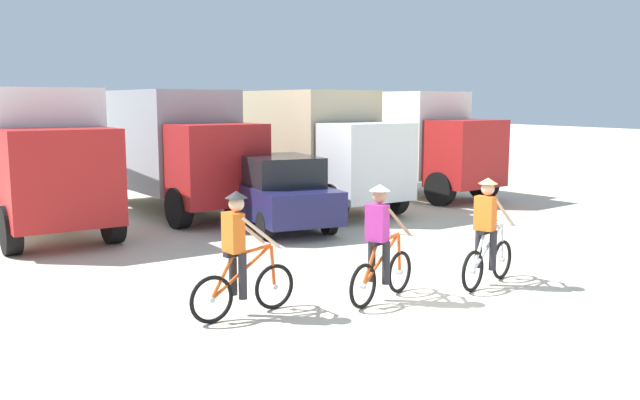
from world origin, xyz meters
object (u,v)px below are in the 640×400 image
object	(u,v)px
box_truck_avon_van	(33,151)
cyclist_near_camera	(487,236)
box_truck_grey_hauler	(170,144)
cyclist_orange_shirt	(240,259)
box_truck_white_box	(399,137)
cyclist_cowboy_hat	(380,247)
box_truck_tan_camper	(305,142)
sedan_parked	(278,192)

from	to	relation	value
box_truck_avon_van	cyclist_near_camera	xyz separation A→B (m)	(6.00, -9.11, -1.03)
box_truck_grey_hauler	cyclist_orange_shirt	xyz separation A→B (m)	(-1.88, -9.88, -1.03)
box_truck_white_box	cyclist_near_camera	world-z (taller)	box_truck_white_box
cyclist_orange_shirt	box_truck_grey_hauler	bearing A→B (deg)	79.22
box_truck_white_box	cyclist_near_camera	xyz separation A→B (m)	(-5.35, -10.15, -1.03)
cyclist_cowboy_hat	cyclist_near_camera	size ratio (longest dim) A/B	1.00
box_truck_avon_van	cyclist_cowboy_hat	world-z (taller)	box_truck_avon_van
box_truck_avon_van	cyclist_orange_shirt	xyz separation A→B (m)	(1.80, -8.68, -1.03)
box_truck_tan_camper	box_truck_white_box	distance (m)	4.11
box_truck_white_box	cyclist_near_camera	size ratio (longest dim) A/B	3.88
box_truck_grey_hauler	box_truck_tan_camper	xyz separation A→B (m)	(3.68, -1.10, 0.00)
box_truck_grey_hauler	cyclist_orange_shirt	bearing A→B (deg)	-100.78
box_truck_white_box	box_truck_grey_hauler	bearing A→B (deg)	178.84
box_truck_white_box	cyclist_orange_shirt	size ratio (longest dim) A/B	3.88
box_truck_white_box	box_truck_tan_camper	bearing A→B (deg)	-166.64
box_truck_tan_camper	cyclist_orange_shirt	size ratio (longest dim) A/B	3.84
cyclist_orange_shirt	cyclist_cowboy_hat	distance (m)	2.19
box_truck_grey_hauler	cyclist_orange_shirt	distance (m)	10.11
box_truck_avon_van	box_truck_tan_camper	distance (m)	7.35
box_truck_grey_hauler	sedan_parked	distance (m)	4.31
box_truck_avon_van	cyclist_orange_shirt	world-z (taller)	box_truck_avon_van
box_truck_grey_hauler	cyclist_near_camera	bearing A→B (deg)	-77.30
box_truck_avon_van	sedan_parked	size ratio (longest dim) A/B	1.60
box_truck_grey_hauler	cyclist_near_camera	xyz separation A→B (m)	(2.32, -10.30, -1.03)
cyclist_cowboy_hat	cyclist_near_camera	distance (m)	2.04
box_truck_grey_hauler	cyclist_cowboy_hat	xyz separation A→B (m)	(0.29, -10.18, -1.03)
cyclist_near_camera	box_truck_grey_hauler	bearing A→B (deg)	102.70
sedan_parked	cyclist_orange_shirt	bearing A→B (deg)	-119.51
box_truck_grey_hauler	sedan_parked	xyz separation A→B (m)	(1.49, -3.92, -0.99)
box_truck_tan_camper	box_truck_white_box	xyz separation A→B (m)	(3.99, 0.95, 0.00)
box_truck_white_box	cyclist_orange_shirt	xyz separation A→B (m)	(-9.55, -9.72, -1.03)
box_truck_white_box	cyclist_orange_shirt	distance (m)	13.67
sedan_parked	cyclist_cowboy_hat	world-z (taller)	cyclist_cowboy_hat
sedan_parked	cyclist_orange_shirt	distance (m)	6.85
sedan_parked	cyclist_orange_shirt	size ratio (longest dim) A/B	2.38
box_truck_avon_van	cyclist_cowboy_hat	distance (m)	9.88
box_truck_white_box	cyclist_cowboy_hat	bearing A→B (deg)	-126.36
box_truck_avon_van	cyclist_orange_shirt	distance (m)	8.92
sedan_parked	cyclist_cowboy_hat	distance (m)	6.38
box_truck_white_box	sedan_parked	size ratio (longest dim) A/B	1.63
box_truck_grey_hauler	box_truck_tan_camper	distance (m)	3.84
box_truck_avon_van	sedan_parked	xyz separation A→B (m)	(5.17, -2.72, -0.99)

